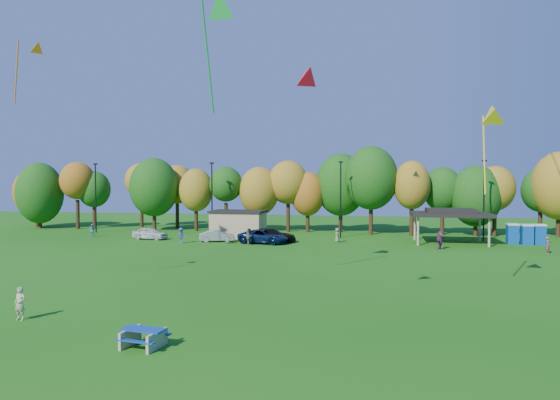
% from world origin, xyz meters
% --- Properties ---
extents(ground, '(160.00, 160.00, 0.00)m').
position_xyz_m(ground, '(0.00, 0.00, 0.00)').
color(ground, '#19600F').
rests_on(ground, ground).
extents(tree_line, '(93.57, 10.55, 11.15)m').
position_xyz_m(tree_line, '(-1.03, 45.51, 5.91)').
color(tree_line, black).
rests_on(tree_line, ground).
extents(lamp_posts, '(64.50, 0.25, 9.09)m').
position_xyz_m(lamp_posts, '(2.00, 40.00, 4.90)').
color(lamp_posts, black).
rests_on(lamp_posts, ground).
extents(utility_building, '(6.30, 4.30, 3.25)m').
position_xyz_m(utility_building, '(-10.00, 38.00, 1.64)').
color(utility_building, tan).
rests_on(utility_building, ground).
extents(pavilion, '(8.20, 6.20, 3.77)m').
position_xyz_m(pavilion, '(14.00, 37.00, 3.23)').
color(pavilion, tan).
rests_on(pavilion, ground).
extents(porta_potties, '(3.75, 1.74, 2.18)m').
position_xyz_m(porta_potties, '(21.83, 37.64, 1.10)').
color(porta_potties, '#0C469E').
rests_on(porta_potties, ground).
extents(picnic_table, '(1.91, 1.65, 0.75)m').
position_xyz_m(picnic_table, '(-2.62, -1.05, 0.44)').
color(picnic_table, tan).
rests_on(picnic_table, ground).
extents(kite_flyer, '(0.60, 0.41, 1.60)m').
position_xyz_m(kite_flyer, '(-10.21, 1.41, 0.80)').
color(kite_flyer, '#C5BA93').
rests_on(kite_flyer, ground).
extents(car_a, '(4.28, 2.12, 1.40)m').
position_xyz_m(car_a, '(-19.49, 34.10, 0.70)').
color(car_a, white).
rests_on(car_a, ground).
extents(car_b, '(4.15, 2.50, 1.29)m').
position_xyz_m(car_b, '(-11.16, 33.49, 0.65)').
color(car_b, '#97989C').
rests_on(car_b, ground).
extents(car_c, '(5.88, 3.55, 1.53)m').
position_xyz_m(car_c, '(-5.70, 32.87, 0.76)').
color(car_c, '#0B1D46').
rests_on(car_c, ground).
extents(car_d, '(5.70, 3.62, 1.54)m').
position_xyz_m(car_d, '(-5.04, 34.02, 0.77)').
color(car_d, black).
rests_on(car_d, ground).
extents(far_person_0, '(0.78, 1.02, 1.61)m').
position_xyz_m(far_person_0, '(-7.01, 31.19, 0.81)').
color(far_person_0, olive).
rests_on(far_person_0, ground).
extents(far_person_1, '(0.91, 0.82, 1.53)m').
position_xyz_m(far_person_1, '(-27.72, 35.43, 0.76)').
color(far_person_1, teal).
rests_on(far_person_1, ground).
extents(far_person_2, '(1.18, 0.82, 1.68)m').
position_xyz_m(far_person_2, '(-14.49, 31.29, 0.84)').
color(far_person_2, '#424D91').
rests_on(far_person_2, ground).
extents(far_person_3, '(0.55, 0.81, 1.61)m').
position_xyz_m(far_person_3, '(2.01, 35.30, 0.81)').
color(far_person_3, '#788158').
rests_on(far_person_3, ground).
extents(far_person_4, '(0.59, 0.69, 1.59)m').
position_xyz_m(far_person_4, '(21.76, 30.39, 0.79)').
color(far_person_4, '#9C4962').
rests_on(far_person_4, ground).
extents(far_person_5, '(1.35, 1.72, 1.82)m').
position_xyz_m(far_person_5, '(12.38, 31.59, 0.91)').
color(far_person_5, '#84376E').
rests_on(far_person_5, ground).
extents(kite_2, '(1.50, 1.64, 1.36)m').
position_xyz_m(kite_2, '(3.46, 2.50, 11.29)').
color(kite_2, '#FF0E2E').
extents(kite_10, '(1.59, 3.41, 5.57)m').
position_xyz_m(kite_10, '(12.72, 10.55, 10.44)').
color(kite_10, gold).
extents(kite_11, '(2.81, 2.46, 5.36)m').
position_xyz_m(kite_11, '(-20.36, 16.24, 17.36)').
color(kite_11, orange).
extents(kite_12, '(1.84, 4.54, 7.59)m').
position_xyz_m(kite_12, '(-2.51, 8.59, 16.87)').
color(kite_12, green).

